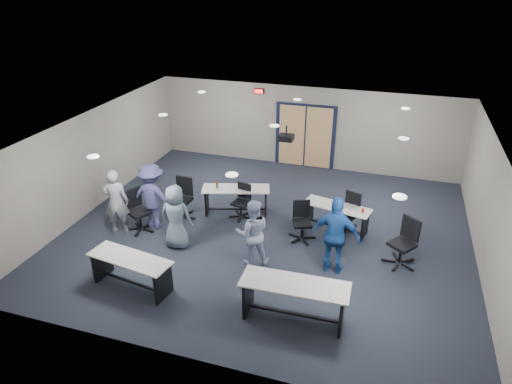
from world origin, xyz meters
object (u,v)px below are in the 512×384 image
(table_back_right, at_px, (337,214))
(chair_loose_left, at_px, (139,211))
(chair_back_a, at_px, (181,199))
(chair_back_c, at_px, (302,222))
(person_back, at_px, (153,196))
(person_plaid, at_px, (176,217))
(person_gray, at_px, (116,202))
(table_front_right, at_px, (294,295))
(table_back_left, at_px, (236,196))
(chair_back_b, at_px, (241,202))
(chair_loose_right, at_px, (402,243))
(table_front_left, at_px, (131,267))
(person_navy, at_px, (336,236))
(chair_back_d, at_px, (348,213))
(person_lightblue, at_px, (253,233))

(table_back_right, distance_m, chair_loose_left, 5.04)
(chair_back_a, height_order, chair_back_c, chair_back_a)
(chair_loose_left, bearing_deg, person_back, -17.51)
(person_plaid, bearing_deg, person_gray, -9.64)
(table_front_right, bearing_deg, table_back_right, 83.84)
(table_front_right, height_order, table_back_left, table_back_left)
(person_plaid, bearing_deg, person_back, -38.88)
(table_front_right, distance_m, chair_back_c, 2.89)
(chair_back_b, bearing_deg, chair_loose_right, -1.56)
(table_front_left, relative_size, person_navy, 1.03)
(chair_back_c, bearing_deg, chair_back_d, 15.43)
(table_front_right, bearing_deg, person_lightblue, 129.16)
(chair_back_c, bearing_deg, table_front_right, -102.32)
(person_back, bearing_deg, person_gray, 34.27)
(table_front_left, relative_size, person_lightblue, 1.18)
(chair_back_d, bearing_deg, person_plaid, -130.57)
(table_front_left, relative_size, chair_back_a, 1.69)
(chair_loose_right, bearing_deg, chair_back_a, -148.53)
(chair_back_a, xyz_separation_m, person_gray, (-1.21, -1.14, 0.31))
(table_back_left, relative_size, person_gray, 1.10)
(table_back_right, distance_m, person_gray, 5.57)
(table_front_left, xyz_separation_m, person_lightblue, (2.15, 1.61, 0.29))
(person_gray, height_order, person_lightblue, person_gray)
(chair_loose_left, distance_m, person_plaid, 1.34)
(chair_back_b, distance_m, person_back, 2.31)
(table_front_right, distance_m, chair_back_a, 4.80)
(chair_back_b, bearing_deg, person_lightblue, -52.30)
(chair_back_b, relative_size, person_back, 0.54)
(chair_back_d, bearing_deg, table_back_left, -158.73)
(table_back_right, height_order, person_plaid, person_plaid)
(table_back_left, bearing_deg, person_lightblue, -77.88)
(chair_back_a, bearing_deg, chair_loose_left, -125.68)
(person_gray, distance_m, person_back, 0.90)
(table_back_left, distance_m, person_gray, 3.13)
(person_lightblue, bearing_deg, chair_back_a, -50.24)
(table_front_left, xyz_separation_m, person_navy, (3.97, 1.84, 0.41))
(table_front_left, bearing_deg, person_lightblue, 45.44)
(table_front_right, bearing_deg, table_back_left, 122.62)
(chair_back_b, bearing_deg, table_back_right, 14.06)
(table_front_right, xyz_separation_m, chair_back_c, (-0.46, 2.85, -0.07))
(chair_back_c, relative_size, person_lightblue, 0.62)
(person_lightblue, bearing_deg, chair_back_b, -83.86)
(table_back_right, distance_m, person_navy, 1.86)
(chair_back_a, xyz_separation_m, person_navy, (4.28, -1.19, 0.36))
(chair_back_c, distance_m, person_lightblue, 1.60)
(table_back_left, xyz_separation_m, chair_loose_left, (-2.03, -1.62, 0.04))
(person_navy, bearing_deg, person_lightblue, 12.48)
(table_front_left, distance_m, chair_back_a, 3.05)
(table_front_left, distance_m, person_plaid, 1.77)
(chair_back_d, relative_size, chair_loose_right, 0.91)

